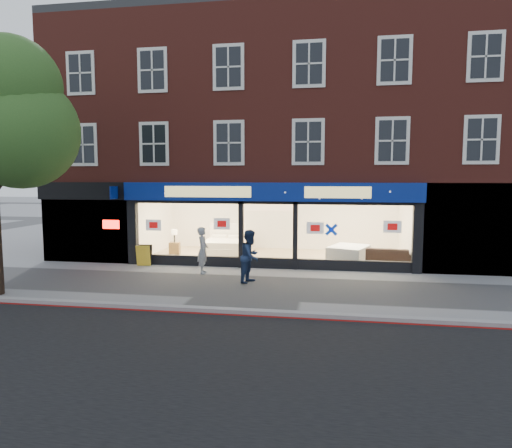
% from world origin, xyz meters
% --- Properties ---
extents(ground, '(120.00, 120.00, 0.00)m').
position_xyz_m(ground, '(0.00, 0.00, 0.00)').
color(ground, gray).
rests_on(ground, ground).
extents(road, '(60.00, 10.00, 0.01)m').
position_xyz_m(road, '(0.00, -8.00, 0.00)').
color(road, black).
rests_on(road, ground).
extents(kerb_line, '(60.00, 0.10, 0.01)m').
position_xyz_m(kerb_line, '(0.00, -3.10, 0.01)').
color(kerb_line, '#8C0A07').
rests_on(kerb_line, ground).
extents(kerb_stone, '(60.00, 0.25, 0.12)m').
position_xyz_m(kerb_stone, '(0.00, -2.90, 0.06)').
color(kerb_stone, gray).
rests_on(kerb_stone, ground).
extents(showroom_floor, '(11.00, 4.50, 0.10)m').
position_xyz_m(showroom_floor, '(0.00, 5.25, 0.05)').
color(showroom_floor, tan).
rests_on(showroom_floor, ground).
extents(building, '(19.00, 8.26, 10.30)m').
position_xyz_m(building, '(-0.02, 6.93, 6.67)').
color(building, maroon).
rests_on(building, ground).
extents(display_bed, '(1.87, 2.25, 1.25)m').
position_xyz_m(display_bed, '(-2.29, 5.56, 0.45)').
color(display_bed, white).
rests_on(display_bed, showroom_floor).
extents(bedside_table, '(0.52, 0.52, 0.55)m').
position_xyz_m(bedside_table, '(-4.40, 4.84, 0.38)').
color(bedside_table, brown).
rests_on(bedside_table, showroom_floor).
extents(mattress_stack, '(1.83, 2.04, 0.67)m').
position_xyz_m(mattress_stack, '(3.10, 4.23, 0.43)').
color(mattress_stack, silver).
rests_on(mattress_stack, showroom_floor).
extents(sofa, '(2.23, 1.10, 0.62)m').
position_xyz_m(sofa, '(4.60, 4.33, 0.41)').
color(sofa, black).
rests_on(sofa, showroom_floor).
extents(a_board, '(0.60, 0.44, 0.84)m').
position_xyz_m(a_board, '(-4.90, 2.70, 0.42)').
color(a_board, yellow).
rests_on(a_board, ground).
extents(pedestrian_grey, '(0.54, 0.70, 1.70)m').
position_xyz_m(pedestrian_grey, '(-2.21, 1.74, 0.85)').
color(pedestrian_grey, '#9EA1A5').
rests_on(pedestrian_grey, ground).
extents(pedestrian_blue, '(0.88, 1.01, 1.77)m').
position_xyz_m(pedestrian_blue, '(-0.24, 0.58, 0.88)').
color(pedestrian_blue, '#1B2A4C').
rests_on(pedestrian_blue, ground).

